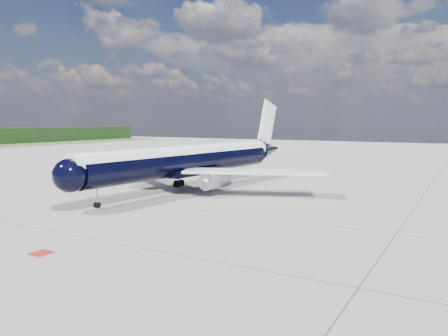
# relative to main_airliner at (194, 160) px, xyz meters

# --- Properties ---
(ground) EXTENTS (320.00, 320.00, 0.00)m
(ground) POSITION_rel_main_airliner_xyz_m (0.95, 6.88, -4.46)
(ground) COLOR gray
(ground) RESTS_ON ground
(taxiway_centerline) EXTENTS (0.16, 160.00, 0.01)m
(taxiway_centerline) POSITION_rel_main_airliner_xyz_m (0.95, 1.88, -4.46)
(taxiway_centerline) COLOR #DBA80B
(taxiway_centerline) RESTS_ON ground
(red_marking) EXTENTS (1.60, 1.60, 0.01)m
(red_marking) POSITION_rel_main_airliner_xyz_m (7.75, -33.12, -4.46)
(red_marking) COLOR maroon
(red_marking) RESTS_ON ground
(main_airliner) EXTENTS (40.71, 49.79, 14.38)m
(main_airliner) POSITION_rel_main_airliner_xyz_m (0.00, 0.00, 0.00)
(main_airliner) COLOR black
(main_airliner) RESTS_ON ground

